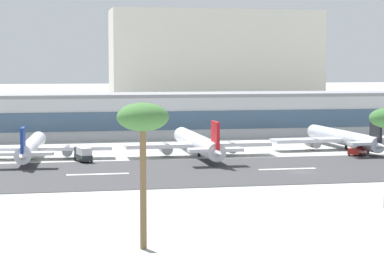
# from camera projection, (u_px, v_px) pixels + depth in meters

# --- Properties ---
(ground_plane) EXTENTS (1400.00, 1400.00, 0.00)m
(ground_plane) POSITION_uv_depth(u_px,v_px,m) (302.00, 172.00, 143.41)
(ground_plane) COLOR #A8A8A3
(runway_strip) EXTENTS (800.00, 37.68, 0.08)m
(runway_strip) POSITION_uv_depth(u_px,v_px,m) (294.00, 169.00, 147.98)
(runway_strip) COLOR #38383A
(runway_strip) RESTS_ON ground_plane
(runway_centreline_dash_3) EXTENTS (12.00, 1.20, 0.01)m
(runway_centreline_dash_3) POSITION_uv_depth(u_px,v_px,m) (98.00, 174.00, 140.57)
(runway_centreline_dash_3) COLOR white
(runway_centreline_dash_3) RESTS_ON runway_strip
(runway_centreline_dash_4) EXTENTS (12.00, 1.20, 0.01)m
(runway_centreline_dash_4) POSITION_uv_depth(u_px,v_px,m) (287.00, 169.00, 147.71)
(runway_centreline_dash_4) COLOR white
(runway_centreline_dash_4) RESTS_ON runway_strip
(terminal_building) EXTENTS (165.81, 21.02, 12.73)m
(terminal_building) POSITION_uv_depth(u_px,v_px,m) (170.00, 114.00, 217.91)
(terminal_building) COLOR #B7BABC
(terminal_building) RESTS_ON ground_plane
(distant_hotel_block) EXTENTS (96.59, 27.84, 46.02)m
(distant_hotel_block) POSITION_uv_depth(u_px,v_px,m) (216.00, 61.00, 335.82)
(distant_hotel_block) COLOR beige
(distant_hotel_block) RESTS_ON ground_plane
(airliner_navy_tail_gate_0) EXTENTS (36.50, 40.49, 8.45)m
(airliner_navy_tail_gate_0) POSITION_uv_depth(u_px,v_px,m) (31.00, 147.00, 162.90)
(airliner_navy_tail_gate_0) COLOR white
(airliner_navy_tail_gate_0) RESTS_ON ground_plane
(airliner_red_tail_gate_1) EXTENTS (34.06, 45.07, 9.41)m
(airliner_red_tail_gate_1) POSITION_uv_depth(u_px,v_px,m) (199.00, 144.00, 167.96)
(airliner_red_tail_gate_1) COLOR white
(airliner_red_tail_gate_1) RESTS_ON ground_plane
(airliner_black_tail_gate_2) EXTENTS (37.92, 42.11, 8.79)m
(airliner_black_tail_gate_2) POSITION_uv_depth(u_px,v_px,m) (346.00, 138.00, 181.97)
(airliner_black_tail_gate_2) COLOR silver
(airliner_black_tail_gate_2) RESTS_ON ground_plane
(service_box_truck_0) EXTENTS (3.91, 6.42, 3.25)m
(service_box_truck_0) POSITION_uv_depth(u_px,v_px,m) (83.00, 154.00, 158.86)
(service_box_truck_0) COLOR #2D3338
(service_box_truck_0) RESTS_ON ground_plane
(service_fuel_truck_1) EXTENTS (7.64, 8.04, 3.95)m
(service_fuel_truck_1) POSITION_uv_depth(u_px,v_px,m) (359.00, 146.00, 171.37)
(service_fuel_truck_1) COLOR #B2231E
(service_fuel_truck_1) RESTS_ON ground_plane
(palm_tree_1) EXTENTS (5.92, 5.92, 16.85)m
(palm_tree_1) POSITION_uv_depth(u_px,v_px,m) (143.00, 122.00, 82.51)
(palm_tree_1) COLOR brown
(palm_tree_1) RESTS_ON ground_plane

